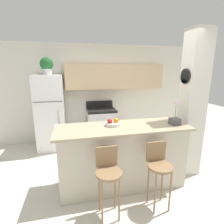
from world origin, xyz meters
name	(u,v)px	position (x,y,z in m)	size (l,w,h in m)	color
ground_plane	(122,184)	(0.00, 0.00, 0.00)	(14.00, 14.00, 0.00)	beige
wall_back	(106,87)	(0.14, 2.16, 1.45)	(5.60, 0.38, 2.55)	silver
pillar_right	(192,106)	(1.30, 0.12, 1.28)	(0.38, 0.32, 2.55)	silver
counter_bar	(122,156)	(0.00, 0.00, 0.52)	(2.10, 0.72, 1.03)	beige
refrigerator	(51,112)	(-1.28, 1.82, 0.89)	(0.64, 0.73, 1.78)	white
stove_range	(101,125)	(-0.04, 1.87, 0.46)	(0.72, 0.63, 1.07)	silver
bar_stool_left	(108,173)	(-0.35, -0.56, 0.61)	(0.33, 0.33, 0.93)	olive
bar_stool_right	(159,167)	(0.35, -0.56, 0.61)	(0.33, 0.33, 0.93)	olive
potted_plant_on_fridge	(47,65)	(-1.28, 1.82, 1.99)	(0.29, 0.29, 0.39)	silver
orchid_vase	(175,119)	(0.85, -0.08, 1.12)	(0.14, 0.14, 0.38)	#4C4C51
fruit_bowl	(113,123)	(-0.14, 0.08, 1.07)	(0.24, 0.24, 0.12)	silver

